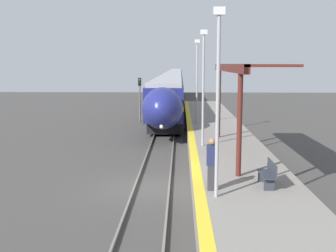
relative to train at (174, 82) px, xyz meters
name	(u,v)px	position (x,y,z in m)	size (l,w,h in m)	color
ground_plane	(152,188)	(0.00, -54.53, -2.21)	(120.00, 120.00, 0.00)	#423F3D
rail_left	(135,186)	(-0.72, -54.53, -2.13)	(0.08, 90.00, 0.15)	slate
rail_right	(169,187)	(0.72, -54.53, -2.13)	(0.08, 90.00, 0.15)	slate
train	(174,82)	(0.00, 0.00, 0.00)	(2.81, 92.55, 3.85)	black
platform_right	(239,179)	(3.64, -54.53, -1.78)	(4.02, 64.00, 0.87)	gray
platform_bench	(269,173)	(4.31, -57.01, -0.88)	(0.44, 1.46, 0.89)	#2D333D
person_waiting	(212,163)	(2.26, -57.56, -0.38)	(0.36, 0.24, 1.82)	#333338
railway_signal	(140,95)	(-2.48, -34.01, 0.23)	(0.28, 0.28, 3.94)	#59595E
lamppost_near	(218,92)	(2.36, -58.28, 2.08)	(0.36, 0.20, 6.04)	#9E9EA3
lamppost_mid	(203,81)	(2.36, -49.57, 2.08)	(0.36, 0.20, 6.04)	#9E9EA3
lamppost_far	(197,76)	(2.36, -40.86, 2.08)	(0.36, 0.20, 6.04)	#9E9EA3
station_canopy	(240,70)	(4.01, -51.29, 2.68)	(2.02, 11.72, 4.31)	#511E19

